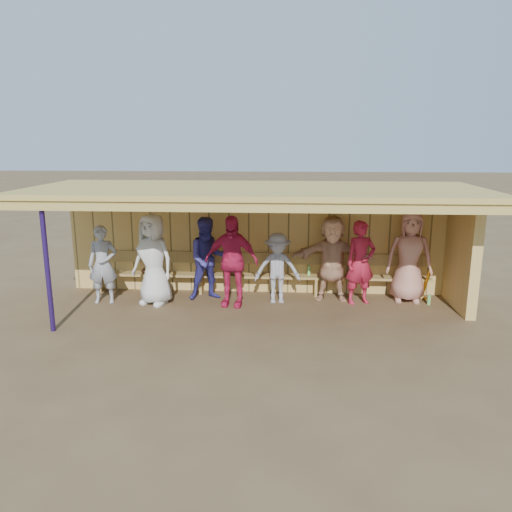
% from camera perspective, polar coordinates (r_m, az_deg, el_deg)
% --- Properties ---
extents(ground, '(90.00, 90.00, 0.00)m').
position_cam_1_polar(ground, '(10.30, -0.13, -6.14)').
color(ground, brown).
rests_on(ground, ground).
extents(player_a, '(0.66, 0.49, 1.67)m').
position_cam_1_polar(player_a, '(11.02, -17.10, -0.93)').
color(player_a, '#9899A1').
rests_on(player_a, ground).
extents(player_b, '(1.11, 0.92, 1.93)m').
position_cam_1_polar(player_b, '(10.63, -11.67, -0.37)').
color(player_b, silver).
rests_on(player_b, ground).
extents(player_c, '(1.04, 0.92, 1.80)m').
position_cam_1_polar(player_c, '(10.80, -5.48, -0.30)').
color(player_c, '#37338D').
rests_on(player_c, ground).
extents(player_d, '(1.17, 0.61, 1.91)m').
position_cam_1_polar(player_d, '(10.32, -2.83, -0.58)').
color(player_d, '#CE2150').
rests_on(player_d, ground).
extents(player_e, '(1.02, 0.65, 1.51)m').
position_cam_1_polar(player_e, '(10.56, 2.45, -1.39)').
color(player_e, '#97979F').
rests_on(player_e, ground).
extents(player_f, '(1.76, 0.69, 1.85)m').
position_cam_1_polar(player_f, '(10.79, 8.69, -0.27)').
color(player_f, tan).
rests_on(player_f, ground).
extents(player_g, '(0.75, 0.60, 1.77)m').
position_cam_1_polar(player_g, '(10.68, 11.86, -0.75)').
color(player_g, '#B11C35').
rests_on(player_g, ground).
extents(player_h, '(1.02, 0.73, 1.97)m').
position_cam_1_polar(player_h, '(11.08, 17.13, -0.04)').
color(player_h, tan).
rests_on(player_h, ground).
extents(dugout_structure, '(8.80, 3.20, 2.50)m').
position_cam_1_polar(dugout_structure, '(10.52, 2.24, 3.81)').
color(dugout_structure, tan).
rests_on(dugout_structure, ground).
extents(bench, '(7.60, 0.34, 0.93)m').
position_cam_1_polar(bench, '(11.21, 0.26, -1.71)').
color(bench, tan).
rests_on(bench, ground).
extents(dugout_equipment, '(6.37, 0.62, 0.80)m').
position_cam_1_polar(dugout_equipment, '(11.10, -0.46, -2.06)').
color(dugout_equipment, gold).
rests_on(dugout_equipment, ground).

